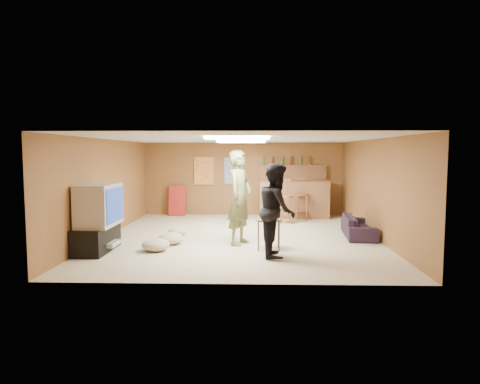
{
  "coord_description": "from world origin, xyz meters",
  "views": [
    {
      "loc": [
        0.29,
        -9.53,
        1.89
      ],
      "look_at": [
        0.0,
        0.2,
        1.0
      ],
      "focal_mm": 32.0,
      "sensor_mm": 36.0,
      "label": 1
    }
  ],
  "objects_px": {
    "person_olive": "(240,198)",
    "sofa": "(359,226)",
    "person_black": "(277,210)",
    "bar_counter": "(294,199)",
    "tray_table": "(269,234)",
    "tv_body": "(99,205)"
  },
  "relations": [
    {
      "from": "person_black",
      "to": "tray_table",
      "type": "height_order",
      "value": "person_black"
    },
    {
      "from": "person_black",
      "to": "tray_table",
      "type": "relative_size",
      "value": 2.82
    },
    {
      "from": "tv_body",
      "to": "person_olive",
      "type": "distance_m",
      "value": 2.77
    },
    {
      "from": "tv_body",
      "to": "person_black",
      "type": "distance_m",
      "value": 3.39
    },
    {
      "from": "person_olive",
      "to": "tray_table",
      "type": "bearing_deg",
      "value": -105.61
    },
    {
      "from": "person_olive",
      "to": "person_black",
      "type": "height_order",
      "value": "person_olive"
    },
    {
      "from": "person_black",
      "to": "sofa",
      "type": "relative_size",
      "value": 1.07
    },
    {
      "from": "bar_counter",
      "to": "person_black",
      "type": "relative_size",
      "value": 1.17
    },
    {
      "from": "person_olive",
      "to": "person_black",
      "type": "xyz_separation_m",
      "value": [
        0.71,
        -1.02,
        -0.12
      ]
    },
    {
      "from": "sofa",
      "to": "bar_counter",
      "type": "bearing_deg",
      "value": 28.58
    },
    {
      "from": "person_olive",
      "to": "person_black",
      "type": "distance_m",
      "value": 1.24
    },
    {
      "from": "person_black",
      "to": "sofa",
      "type": "distance_m",
      "value": 2.82
    },
    {
      "from": "person_olive",
      "to": "person_black",
      "type": "relative_size",
      "value": 1.14
    },
    {
      "from": "person_olive",
      "to": "sofa",
      "type": "height_order",
      "value": "person_olive"
    },
    {
      "from": "sofa",
      "to": "tray_table",
      "type": "distance_m",
      "value": 2.51
    },
    {
      "from": "tv_body",
      "to": "person_olive",
      "type": "relative_size",
      "value": 0.57
    },
    {
      "from": "bar_counter",
      "to": "person_olive",
      "type": "bearing_deg",
      "value": -111.57
    },
    {
      "from": "bar_counter",
      "to": "tv_body",
      "type": "bearing_deg",
      "value": -133.0
    },
    {
      "from": "person_black",
      "to": "tray_table",
      "type": "bearing_deg",
      "value": 12.36
    },
    {
      "from": "bar_counter",
      "to": "person_olive",
      "type": "relative_size",
      "value": 1.03
    },
    {
      "from": "sofa",
      "to": "person_black",
      "type": "bearing_deg",
      "value": 139.84
    },
    {
      "from": "tv_body",
      "to": "tray_table",
      "type": "bearing_deg",
      "value": 4.23
    }
  ]
}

